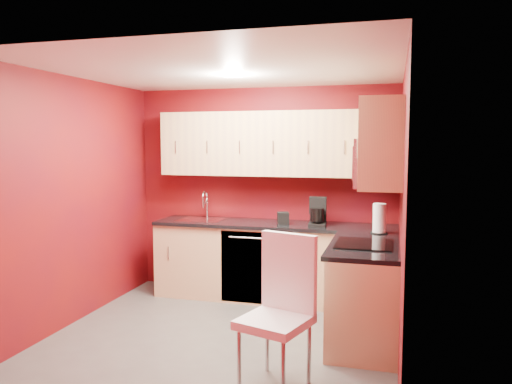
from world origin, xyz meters
The scene contains 21 objects.
floor centered at (0.00, 0.00, 0.00)m, with size 3.20×3.20×0.00m, color #4F4C4A.
ceiling centered at (0.00, 0.00, 2.50)m, with size 3.20×3.20×0.00m, color white.
wall_back centered at (0.00, 1.50, 1.25)m, with size 3.20×3.20×0.00m, color maroon.
wall_front centered at (0.00, -1.50, 1.25)m, with size 3.20×3.20×0.00m, color maroon.
wall_left centered at (-1.60, 0.00, 1.25)m, with size 3.00×3.00×0.00m, color maroon.
wall_right centered at (1.60, 0.00, 1.25)m, with size 3.00×3.00×0.00m, color maroon.
base_cabinets_back centered at (0.20, 1.20, 0.43)m, with size 2.80×0.60×0.87m, color tan.
base_cabinets_right centered at (1.30, 0.25, 0.43)m, with size 0.60×1.30×0.87m, color tan.
countertop_back centered at (0.20, 1.19, 0.89)m, with size 2.80×0.63×0.04m, color black.
countertop_right centered at (1.29, 0.23, 0.89)m, with size 0.63×1.27×0.04m, color black.
upper_cabinets_back centered at (0.20, 1.32, 1.83)m, with size 2.80×0.35×0.75m, color tan.
upper_cabinets_right centered at (1.42, 0.44, 1.89)m, with size 0.35×1.55×0.75m.
microwave centered at (1.39, 0.20, 1.66)m, with size 0.42×0.76×0.42m.
cooktop centered at (1.28, 0.20, 0.92)m, with size 0.50×0.55×0.01m, color black.
sink centered at (-0.70, 1.20, 0.94)m, with size 0.52×0.42×0.35m.
dishwasher_front centered at (-0.05, 0.91, 0.43)m, with size 0.60×0.02×0.82m, color black.
downlight centered at (0.00, 0.30, 2.48)m, with size 0.20×0.20×0.01m, color white.
coffee_maker centered at (0.72, 1.13, 1.07)m, with size 0.19×0.26×0.32m, color black, non-canonical shape.
napkin_holder centered at (0.32, 1.13, 0.98)m, with size 0.13×0.13×0.14m, color black, non-canonical shape.
paper_towel centered at (1.40, 0.83, 1.06)m, with size 0.18×0.18×0.31m, color white, non-canonical shape.
dining_chair centered at (0.70, -0.88, 0.57)m, with size 0.46×0.48×1.14m, color white, non-canonical shape.
Camera 1 is at (1.53, -4.38, 1.83)m, focal length 35.00 mm.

